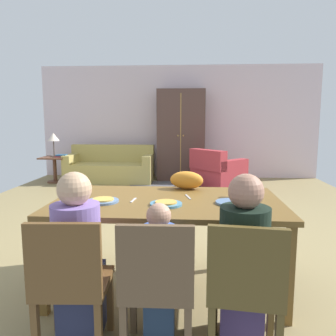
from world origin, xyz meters
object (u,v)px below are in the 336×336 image
object	(u,v)px
person_child	(159,278)
couch	(111,168)
plate_near_child	(166,204)
armoire	(181,135)
dining_chair_man	(70,280)
person_man	(79,263)
dining_chair_child	(157,282)
plate_near_man	(103,201)
book_lower	(61,157)
handbag	(192,186)
armchair	(217,173)
person_woman	(243,268)
wine_glass	(246,181)
cat	(187,180)
book_upper	(62,155)
dining_chair_woman	(245,285)
side_table	(55,166)
plate_near_woman	(231,203)
table_lamp	(53,138)
dining_table	(168,207)

from	to	relation	value
person_child	couch	xyz separation A→B (m)	(-1.66, 5.58, -0.13)
plate_near_child	armoire	world-z (taller)	armoire
dining_chair_man	person_man	world-z (taller)	person_man
plate_near_child	dining_chair_child	bearing A→B (deg)	-89.87
plate_near_man	book_lower	size ratio (longest dim) A/B	1.14
handbag	armchair	bearing A→B (deg)	42.19
person_woman	armchair	xyz separation A→B (m)	(0.21, 4.88, -0.19)
person_man	book_lower	world-z (taller)	person_man
person_woman	handbag	bearing A→B (deg)	93.85
person_man	armchair	xyz separation A→B (m)	(1.25, 4.88, -0.19)
person_woman	person_child	bearing A→B (deg)	-179.46
wine_glass	cat	world-z (taller)	wine_glass
armoire	book_upper	size ratio (longest dim) A/B	9.55
dining_chair_woman	person_woman	xyz separation A→B (m)	(0.01, 0.17, 0.02)
dining_chair_woman	dining_chair_man	bearing A→B (deg)	-179.98
dining_chair_child	dining_chair_woman	distance (m)	0.50
plate_near_child	dining_chair_woman	world-z (taller)	dining_chair_woman
person_man	armchair	distance (m)	5.04
armchair	plate_near_child	bearing A→B (deg)	-99.58
plate_near_child	person_woman	xyz separation A→B (m)	(0.52, -0.55, -0.26)
armoire	side_table	bearing A→B (deg)	-167.94
cat	armoire	bearing A→B (deg)	104.40
plate_near_man	plate_near_woman	distance (m)	1.03
dining_chair_woman	cat	distance (m)	1.44
plate_near_man	person_child	bearing A→B (deg)	-50.30
armchair	handbag	size ratio (longest dim) A/B	3.78
wine_glass	book_upper	world-z (taller)	wine_glass
dining_chair_child	wine_glass	bearing A→B (deg)	58.36
wine_glass	dining_chair_child	bearing A→B (deg)	-121.64
dining_chair_child	armoire	bearing A→B (deg)	90.46
person_woman	person_man	bearing A→B (deg)	179.99
wine_glass	dining_chair_man	distance (m)	1.65
person_child	table_lamp	distance (m)	6.08
plate_near_child	armoire	size ratio (longest dim) A/B	0.12
dining_chair_man	book_lower	size ratio (longest dim) A/B	3.95
person_man	dining_chair_child	distance (m)	0.55
person_man	cat	bearing A→B (deg)	60.57
armchair	book_upper	size ratio (longest dim) A/B	5.49
wine_glass	book_upper	bearing A→B (deg)	127.57
armchair	side_table	size ratio (longest dim) A/B	2.08
wine_glass	person_child	world-z (taller)	wine_glass
plate_near_child	side_table	bearing A→B (deg)	121.14
plate_near_man	handbag	distance (m)	3.93
person_child	person_woman	bearing A→B (deg)	0.54
dining_chair_woman	plate_near_woman	bearing A→B (deg)	89.34
plate_near_man	armchair	size ratio (longest dim) A/B	0.21
plate_near_woman	person_child	xyz separation A→B (m)	(-0.51, -0.64, -0.34)
dining_chair_woman	dining_table	bearing A→B (deg)	119.05
dining_table	plate_near_woman	xyz separation A→B (m)	(0.51, -0.10, 0.07)
dining_table	table_lamp	size ratio (longest dim) A/B	3.45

